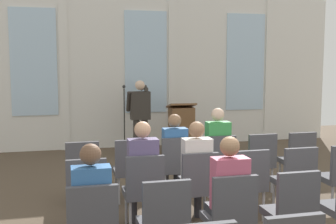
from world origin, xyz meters
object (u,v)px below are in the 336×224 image
lectern (181,129)px  audience_r0_c2 (174,151)px  chair_r0_c2 (175,163)px  chair_r2_c2 (230,213)px  chair_r1_c0 (86,191)px  audience_r2_c0 (91,203)px  audience_r1_c1 (142,169)px  chair_r0_c1 (130,166)px  chair_r1_c4 (296,176)px  speaker (140,112)px  chair_r0_c5 (298,156)px  chair_r2_c1 (164,219)px  chair_r1_c3 (248,180)px  chair_r1_c1 (144,187)px  chair_r0_c0 (82,169)px  mic_stand (125,140)px  audience_r0_c3 (217,146)px  chair_r1_c2 (197,183)px  chair_r2_c3 (292,207)px  audience_r2_c2 (228,192)px  audience_r1_c2 (196,167)px  chair_r0_c3 (218,161)px  chair_r0_c4 (259,159)px

lectern → audience_r0_c2: bearing=-107.6°
chair_r0_c2 → chair_r2_c2: (0.00, -2.18, 0.00)m
chair_r1_c0 → audience_r2_c0: 1.02m
lectern → audience_r1_c1: (-1.63, -4.06, 0.18)m
chair_r0_c1 → chair_r1_c4: (2.05, -1.09, 0.00)m
speaker → chair_r0_c5: bearing=-56.1°
chair_r2_c1 → chair_r1_c3: bearing=38.5°
chair_r1_c1 → audience_r1_c1: size_ratio=0.71×
chair_r1_c1 → audience_r2_c0: (-0.68, -1.00, 0.18)m
chair_r0_c0 → chair_r0_c5: same height
mic_stand → audience_r0_c3: size_ratio=1.15×
chair_r0_c1 → chair_r1_c2: bearing=-57.9°
audience_r1_c1 → chair_r2_c1: bearing=-90.0°
chair_r2_c3 → chair_r2_c1: bearing=180.0°
chair_r0_c2 → audience_r2_c2: size_ratio=0.72×
chair_r1_c2 → chair_r2_c3: (0.68, -1.09, 0.00)m
audience_r0_c2 → chair_r0_c5: 2.06m
audience_r1_c1 → chair_r1_c3: size_ratio=1.42×
chair_r2_c3 → mic_stand: bearing=100.5°
chair_r2_c2 → chair_r1_c0: bearing=141.5°
audience_r2_c0 → chair_r1_c4: bearing=20.2°
chair_r0_c2 → chair_r1_c1: size_ratio=1.00×
chair_r1_c0 → audience_r0_c2: bearing=40.6°
chair_r1_c0 → audience_r2_c0: audience_r2_c0 is taller
chair_r0_c1 → mic_stand: bearing=83.6°
audience_r2_c0 → chair_r2_c3: 2.06m
chair_r0_c5 → audience_r1_c2: bearing=-153.8°
lectern → audience_r1_c1: 4.37m
lectern → chair_r1_c0: size_ratio=1.23×
chair_r0_c1 → audience_r0_c3: audience_r0_c3 is taller
chair_r0_c2 → chair_r1_c3: 1.28m
chair_r0_c5 → chair_r2_c1: same height
chair_r0_c3 → chair_r2_c1: same height
chair_r0_c4 → chair_r1_c3: bearing=-122.1°
chair_r1_c1 → chair_r1_c2: (0.68, 0.00, 0.00)m
chair_r0_c5 → audience_r1_c1: (-2.73, -1.01, 0.20)m
chair_r0_c5 → chair_r0_c4: bearing=180.0°
chair_r1_c3 → chair_r1_c2: bearing=180.0°
audience_r0_c2 → chair_r2_c1: 2.37m
speaker → chair_r0_c4: 3.36m
chair_r0_c5 → chair_r1_c1: (-2.73, -1.09, 0.00)m
chair_r1_c2 → speaker: bearing=89.9°
chair_r0_c4 → chair_r1_c1: size_ratio=1.00×
chair_r0_c3 → audience_r1_c1: 1.71m
chair_r1_c3 → mic_stand: bearing=103.1°
audience_r0_c3 → audience_r1_c2: 1.28m
chair_r1_c4 → chair_r1_c0: bearing=180.0°
chair_r1_c2 → chair_r2_c2: bearing=-90.0°
audience_r0_c3 → audience_r1_c1: size_ratio=1.01×
chair_r0_c0 → audience_r1_c2: size_ratio=0.72×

